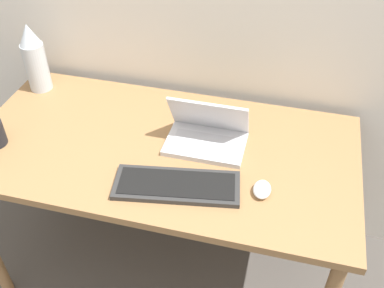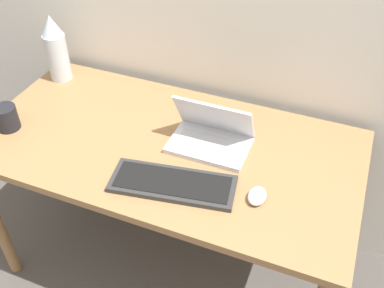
{
  "view_description": "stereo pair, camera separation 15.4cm",
  "coord_description": "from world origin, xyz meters",
  "px_view_note": "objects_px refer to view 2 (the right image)",
  "views": [
    {
      "loc": [
        0.43,
        -0.84,
        1.85
      ],
      "look_at": [
        0.14,
        0.3,
        0.85
      ],
      "focal_mm": 42.0,
      "sensor_mm": 36.0,
      "label": 1
    },
    {
      "loc": [
        0.58,
        -0.79,
        1.85
      ],
      "look_at": [
        0.14,
        0.3,
        0.85
      ],
      "focal_mm": 42.0,
      "sensor_mm": 36.0,
      "label": 2
    }
  ],
  "objects_px": {
    "laptop": "(211,135)",
    "mouse": "(257,196)",
    "keyboard": "(173,184)",
    "vase": "(56,49)",
    "mug": "(6,118)"
  },
  "relations": [
    {
      "from": "laptop",
      "to": "mouse",
      "type": "xyz_separation_m",
      "value": [
        0.24,
        -0.21,
        -0.03
      ]
    },
    {
      "from": "keyboard",
      "to": "vase",
      "type": "relative_size",
      "value": 1.47
    },
    {
      "from": "vase",
      "to": "mug",
      "type": "distance_m",
      "value": 0.4
    },
    {
      "from": "mouse",
      "to": "laptop",
      "type": "bearing_deg",
      "value": 138.81
    },
    {
      "from": "vase",
      "to": "mouse",
      "type": "bearing_deg",
      "value": -20.9
    },
    {
      "from": "keyboard",
      "to": "mug",
      "type": "height_order",
      "value": "mug"
    },
    {
      "from": "keyboard",
      "to": "vase",
      "type": "xyz_separation_m",
      "value": [
        -0.75,
        0.44,
        0.14
      ]
    },
    {
      "from": "mouse",
      "to": "vase",
      "type": "bearing_deg",
      "value": 159.1
    },
    {
      "from": "laptop",
      "to": "mug",
      "type": "distance_m",
      "value": 0.8
    },
    {
      "from": "vase",
      "to": "mug",
      "type": "bearing_deg",
      "value": -87.2
    },
    {
      "from": "laptop",
      "to": "mouse",
      "type": "distance_m",
      "value": 0.32
    },
    {
      "from": "mouse",
      "to": "keyboard",
      "type": "bearing_deg",
      "value": -170.37
    },
    {
      "from": "keyboard",
      "to": "mouse",
      "type": "relative_size",
      "value": 5.11
    },
    {
      "from": "keyboard",
      "to": "mouse",
      "type": "distance_m",
      "value": 0.29
    },
    {
      "from": "keyboard",
      "to": "vase",
      "type": "bearing_deg",
      "value": 149.45
    }
  ]
}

